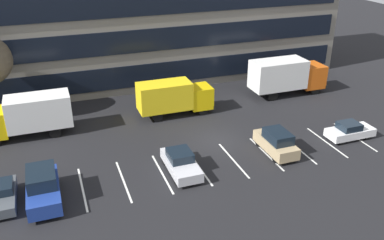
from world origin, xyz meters
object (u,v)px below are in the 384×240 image
(box_truck_yellow, at_px, (27,115))
(box_truck_orange, at_px, (287,75))
(sedan_charcoal, at_px, (2,195))
(sedan_white, at_px, (350,131))
(box_truck_yellow_all, at_px, (174,97))
(sedan_silver, at_px, (181,163))
(suv_navy, at_px, (43,187))
(suv_tan, at_px, (276,142))

(box_truck_yellow, bearing_deg, box_truck_orange, 2.30)
(box_truck_orange, bearing_deg, sedan_charcoal, -158.82)
(box_truck_yellow, relative_size, sedan_white, 1.87)
(box_truck_yellow_all, distance_m, sedan_silver, 10.00)
(suv_navy, height_order, sedan_silver, suv_navy)
(suv_tan, height_order, suv_navy, suv_navy)
(box_truck_orange, bearing_deg, box_truck_yellow_all, -175.21)
(box_truck_orange, distance_m, sedan_white, 10.61)
(box_truck_yellow_all, bearing_deg, suv_navy, -140.11)
(suv_tan, xyz_separation_m, sedan_charcoal, (-19.71, 0.12, -0.25))
(suv_navy, xyz_separation_m, sedan_white, (24.19, 0.50, -0.36))
(box_truck_yellow_all, xyz_separation_m, suv_navy, (-11.92, -9.96, -0.79))
(sedan_white, bearing_deg, suv_navy, -178.82)
(box_truck_orange, height_order, sedan_white, box_truck_orange)
(box_truck_yellow_all, relative_size, sedan_white, 1.75)
(box_truck_orange, relative_size, sedan_white, 2.02)
(suv_tan, bearing_deg, sedan_white, 0.36)
(box_truck_yellow_all, xyz_separation_m, sedan_white, (12.27, -9.46, -1.15))
(suv_navy, distance_m, sedan_silver, 9.38)
(box_truck_orange, bearing_deg, sedan_silver, -144.72)
(box_truck_yellow_all, bearing_deg, sedan_silver, -104.83)
(box_truck_yellow, xyz_separation_m, sedan_charcoal, (-1.73, -9.43, -1.28))
(sedan_charcoal, bearing_deg, box_truck_yellow_all, 33.07)
(suv_tan, bearing_deg, box_truck_orange, 55.57)
(suv_tan, bearing_deg, box_truck_yellow, 152.03)
(box_truck_yellow_all, distance_m, suv_tan, 10.92)
(sedan_silver, bearing_deg, suv_navy, -177.88)
(suv_navy, xyz_separation_m, sedan_silver, (9.37, 0.35, -0.29))
(suv_navy, bearing_deg, box_truck_yellow, 94.40)
(box_truck_yellow, xyz_separation_m, box_truck_orange, (25.21, 1.01, 0.15))
(box_truck_orange, relative_size, suv_navy, 1.70)
(suv_tan, xyz_separation_m, sedan_white, (6.98, 0.04, -0.24))
(box_truck_yellow_all, xyz_separation_m, sedan_silver, (-2.54, -9.61, -1.08))
(box_truck_yellow_all, relative_size, suv_navy, 1.48)
(sedan_charcoal, distance_m, sedan_silver, 11.88)
(suv_tan, xyz_separation_m, suv_navy, (-17.21, -0.45, 0.12))
(box_truck_yellow, relative_size, box_truck_yellow_all, 1.07)
(box_truck_yellow_all, distance_m, sedan_charcoal, 17.24)
(suv_tan, height_order, sedan_white, suv_tan)
(box_truck_yellow, xyz_separation_m, suv_navy, (0.77, -10.00, -0.91))
(suv_tan, distance_m, sedan_white, 6.99)
(box_truck_yellow, distance_m, suv_tan, 20.38)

